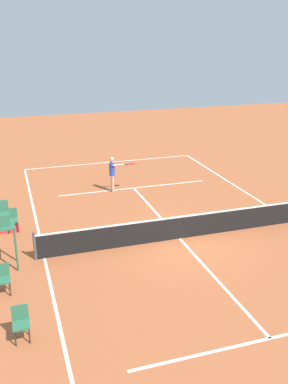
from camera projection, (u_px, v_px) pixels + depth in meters
The scene contains 10 objects.
ground_plane at pixel (179, 238), 17.19m from camera, with size 60.00×60.00×0.00m, color #AD5933.
court_lines at pixel (180, 238), 17.19m from camera, with size 10.60×23.08×0.01m.
tennis_net at pixel (180, 227), 17.02m from camera, with size 11.20×0.10×1.07m.
player_serving at pixel (113, 171), 22.00m from camera, with size 1.31×0.60×1.83m.
tennis_ball at pixel (147, 207), 20.28m from camera, with size 0.07×0.07×0.07m, color #CCE033.
umpire_chair at pixel (2, 225), 14.53m from camera, with size 0.80×0.80×2.41m.
courtside_chair_near at pixel (3, 278), 13.41m from camera, with size 0.44×0.46×0.95m.
courtside_chair_mid at pixel (12, 219), 17.70m from camera, with size 0.44×0.46×0.95m.
courtside_chair_far at pixel (21, 322), 11.35m from camera, with size 0.44×0.46×0.95m.
equipment_bag at pixel (10, 228), 17.75m from camera, with size 0.76×0.32×0.30m, color red.
Camera 1 is at (6.12, 14.35, 7.59)m, focal length 40.72 mm.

